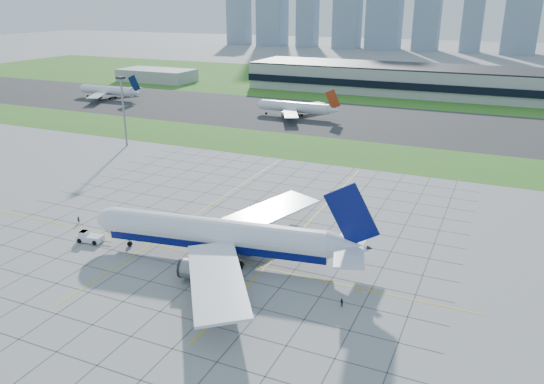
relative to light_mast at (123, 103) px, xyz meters
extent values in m
plane|color=#9A9A95|center=(70.00, -65.00, -16.18)|extent=(1400.00, 1400.00, 0.00)
cube|color=#396D1F|center=(70.00, 25.00, -16.16)|extent=(700.00, 35.00, 0.04)
cube|color=#383838|center=(70.00, 80.00, -16.15)|extent=(700.00, 75.00, 0.04)
cube|color=#396D1F|center=(70.00, 190.00, -16.16)|extent=(700.00, 145.00, 0.04)
cube|color=#474744|center=(22.00, -55.00, -16.17)|extent=(0.18, 130.00, 0.02)
cube|color=#474744|center=(30.00, -55.00, -16.17)|extent=(0.18, 130.00, 0.02)
cube|color=#474744|center=(38.00, -55.00, -16.17)|extent=(0.18, 130.00, 0.02)
cube|color=#474744|center=(46.00, -55.00, -16.17)|extent=(0.18, 130.00, 0.02)
cube|color=#474744|center=(54.00, -55.00, -16.17)|extent=(0.18, 130.00, 0.02)
cube|color=#474744|center=(62.00, -55.00, -16.17)|extent=(0.18, 130.00, 0.02)
cube|color=#474744|center=(70.00, -55.00, -16.17)|extent=(0.18, 130.00, 0.02)
cube|color=#474744|center=(78.00, -55.00, -16.17)|extent=(0.18, 130.00, 0.02)
cube|color=#474744|center=(86.00, -55.00, -16.17)|extent=(0.18, 130.00, 0.02)
cube|color=#474744|center=(94.00, -55.00, -16.17)|extent=(0.18, 130.00, 0.02)
cube|color=#474744|center=(102.00, -55.00, -16.17)|extent=(0.18, 130.00, 0.02)
cube|color=#474744|center=(110.00, -55.00, -16.17)|extent=(0.18, 130.00, 0.02)
cube|color=#474744|center=(118.00, -55.00, -16.17)|extent=(0.18, 130.00, 0.02)
cube|color=#474744|center=(70.00, -105.00, -16.17)|extent=(110.00, 0.18, 0.02)
cube|color=#474744|center=(70.00, -97.00, -16.17)|extent=(110.00, 0.18, 0.02)
cube|color=#474744|center=(70.00, -89.00, -16.17)|extent=(110.00, 0.18, 0.02)
cube|color=#474744|center=(70.00, -81.00, -16.17)|extent=(110.00, 0.18, 0.02)
cube|color=#474744|center=(70.00, -73.00, -16.17)|extent=(110.00, 0.18, 0.02)
cube|color=#474744|center=(70.00, -65.00, -16.17)|extent=(110.00, 0.18, 0.02)
cube|color=#474744|center=(70.00, -57.00, -16.17)|extent=(110.00, 0.18, 0.02)
cube|color=#474744|center=(70.00, -49.00, -16.17)|extent=(110.00, 0.18, 0.02)
cube|color=#474744|center=(70.00, -41.00, -16.17)|extent=(110.00, 0.18, 0.02)
cube|color=#474744|center=(70.00, -33.00, -16.17)|extent=(110.00, 0.18, 0.02)
cube|color=#474744|center=(70.00, -25.00, -16.17)|extent=(110.00, 0.18, 0.02)
cube|color=#474744|center=(70.00, -17.00, -16.17)|extent=(110.00, 0.18, 0.02)
cube|color=#474744|center=(70.00, -9.00, -16.17)|extent=(110.00, 0.18, 0.02)
cube|color=#474744|center=(70.00, -1.00, -16.17)|extent=(110.00, 0.18, 0.02)
cube|color=#DDBE0B|center=(70.00, -67.00, -16.16)|extent=(120.00, 0.25, 0.03)
cube|color=#DDBE0B|center=(60.00, -45.00, -16.16)|extent=(0.25, 100.00, 0.03)
cube|color=#DDBE0B|center=(88.00, -45.00, -16.16)|extent=(0.25, 100.00, 0.03)
cube|color=#B7B7B2|center=(110.00, 165.00, -8.68)|extent=(260.00, 42.00, 15.00)
cube|color=black|center=(110.00, 143.50, -9.18)|extent=(260.00, 1.00, 4.00)
cube|color=black|center=(110.00, 165.00, -0.78)|extent=(260.00, 42.00, 0.80)
cube|color=#B7B7B2|center=(-90.00, 145.00, -12.18)|extent=(50.00, 25.00, 8.00)
cylinder|color=gray|center=(0.00, 0.00, -3.68)|extent=(0.70, 0.70, 25.00)
cube|color=black|center=(0.00, 0.00, 9.02)|extent=(2.50, 2.50, 0.80)
cube|color=#8194A9|center=(-188.00, 455.00, 17.82)|extent=(24.00, 21.60, 68.00)
cube|color=#8194A9|center=(-98.00, 455.00, 31.32)|extent=(22.00, 19.80, 95.00)
cube|color=#8194A9|center=(-8.00, 455.00, 20.82)|extent=(35.00, 31.50, 74.00)
cube|color=#8194A9|center=(84.00, 455.00, 27.82)|extent=(20.00, 18.00, 88.00)
cylinder|color=white|center=(77.13, -66.74, -10.46)|extent=(47.40, 12.98, 6.13)
cube|color=#081057|center=(77.13, -66.74, -12.40)|extent=(47.34, 12.58, 1.64)
ellipsoid|color=white|center=(53.88, -70.20, -10.46)|extent=(10.61, 7.51, 6.13)
cube|color=black|center=(51.65, -70.53, -9.95)|extent=(2.71, 3.57, 0.61)
cone|color=white|center=(103.92, -62.76, -10.15)|extent=(8.94, 6.97, 5.83)
cube|color=#081057|center=(104.42, -62.68, -3.30)|extent=(11.10, 2.14, 13.05)
cube|color=white|center=(80.79, -49.67, -11.48)|extent=(17.41, 30.06, 0.99)
cube|color=white|center=(85.60, -82.02, -11.48)|extent=(23.79, 28.81, 0.99)
cylinder|color=slate|center=(75.55, -56.13, -13.52)|extent=(7.14, 4.82, 3.88)
cylinder|color=slate|center=(78.71, -77.36, -13.52)|extent=(7.14, 4.82, 3.88)
cylinder|color=gray|center=(56.41, -69.83, -14.85)|extent=(0.42, 0.42, 2.66)
cylinder|color=black|center=(56.41, -69.83, -15.62)|extent=(1.19, 0.67, 1.12)
cylinder|color=black|center=(81.70, -62.76, -15.52)|extent=(1.49, 1.41, 1.33)
cylinder|color=black|center=(82.66, -69.23, -15.52)|extent=(1.49, 1.41, 1.33)
cube|color=white|center=(46.75, -71.55, -15.31)|extent=(6.12, 3.52, 1.35)
cube|color=white|center=(45.22, -71.78, -14.35)|extent=(2.03, 2.35, 1.06)
cube|color=black|center=(45.22, -71.78, -14.16)|extent=(1.81, 2.13, 0.67)
cube|color=gray|center=(50.85, -70.94, -15.60)|extent=(2.89, 0.60, 0.17)
cylinder|color=black|center=(44.66, -70.60, -15.65)|extent=(1.12, 0.63, 1.06)
cylinder|color=black|center=(45.02, -73.07, -15.65)|extent=(1.12, 0.63, 1.06)
cylinder|color=black|center=(48.47, -70.03, -15.65)|extent=(1.12, 0.63, 1.06)
cylinder|color=black|center=(48.84, -72.51, -15.65)|extent=(1.12, 0.63, 1.06)
imported|color=black|center=(36.71, -64.43, -15.29)|extent=(0.77, 0.74, 1.77)
imported|color=black|center=(106.61, -74.59, -15.37)|extent=(0.96, 1.00, 1.63)
cylinder|color=white|center=(-74.92, 78.14, -11.68)|extent=(33.51, 4.80, 4.80)
cube|color=#061642|center=(-56.30, 78.14, -6.68)|extent=(7.46, 0.40, 9.15)
cube|color=white|center=(-72.59, 89.14, -12.48)|extent=(13.89, 20.66, 0.40)
cube|color=white|center=(-72.59, 67.14, -12.48)|extent=(13.89, 20.66, 0.40)
cylinder|color=black|center=(-72.13, 80.34, -15.68)|extent=(1.00, 1.00, 1.00)
cylinder|color=black|center=(-72.13, 75.94, -15.68)|extent=(1.00, 1.00, 1.00)
cylinder|color=white|center=(38.00, 74.93, -11.68)|extent=(33.11, 4.80, 4.80)
cube|color=#982F11|center=(56.39, 74.93, -6.68)|extent=(7.46, 0.40, 9.15)
cube|color=white|center=(40.30, 85.93, -12.48)|extent=(13.89, 20.66, 0.40)
cube|color=white|center=(40.30, 63.93, -12.48)|extent=(13.89, 20.66, 0.40)
cylinder|color=black|center=(40.76, 77.13, -15.68)|extent=(1.00, 1.00, 1.00)
cylinder|color=black|center=(40.76, 72.73, -15.68)|extent=(1.00, 1.00, 1.00)
camera|label=1|loc=(128.65, -154.19, 35.12)|focal=35.00mm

